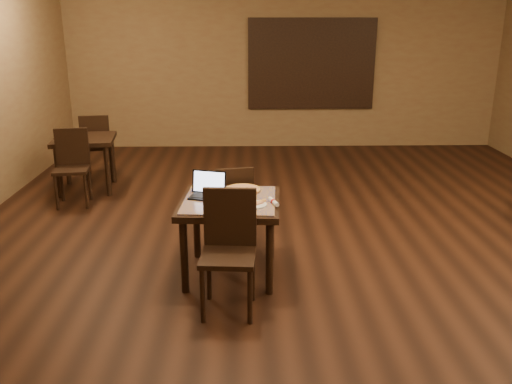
{
  "coord_description": "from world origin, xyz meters",
  "views": [
    {
      "loc": [
        -0.73,
        -5.23,
        2.38
      ],
      "look_at": [
        -0.64,
        -0.52,
        0.85
      ],
      "focal_mm": 38.0,
      "sensor_mm": 36.0,
      "label": 1
    }
  ],
  "objects_px": {
    "chair_main_near": "(229,243)",
    "other_table_b": "(85,146)",
    "tiled_table": "(230,210)",
    "other_table_b_chair_far": "(97,143)",
    "other_table_b_chair_near": "(72,162)",
    "chair_main_far": "(233,202)",
    "pizza_pan": "(243,191)",
    "laptop": "(209,190)"
  },
  "relations": [
    {
      "from": "tiled_table",
      "to": "chair_main_near",
      "type": "height_order",
      "value": "chair_main_near"
    },
    {
      "from": "tiled_table",
      "to": "chair_main_near",
      "type": "relative_size",
      "value": 0.95
    },
    {
      "from": "other_table_b",
      "to": "other_table_b_chair_near",
      "type": "distance_m",
      "value": 0.58
    },
    {
      "from": "chair_main_near",
      "to": "laptop",
      "type": "height_order",
      "value": "chair_main_near"
    },
    {
      "from": "chair_main_far",
      "to": "pizza_pan",
      "type": "distance_m",
      "value": 0.47
    },
    {
      "from": "chair_main_far",
      "to": "other_table_b_chair_far",
      "type": "distance_m",
      "value": 3.44
    },
    {
      "from": "chair_main_far",
      "to": "other_table_b",
      "type": "relative_size",
      "value": 1.0
    },
    {
      "from": "laptop",
      "to": "chair_main_near",
      "type": "bearing_deg",
      "value": -58.21
    },
    {
      "from": "chair_main_near",
      "to": "other_table_b_chair_near",
      "type": "distance_m",
      "value": 3.5
    },
    {
      "from": "laptop",
      "to": "other_table_b_chair_far",
      "type": "xyz_separation_m",
      "value": [
        -1.91,
        3.22,
        -0.26
      ]
    },
    {
      "from": "pizza_pan",
      "to": "chair_main_near",
      "type": "bearing_deg",
      "value": -97.6
    },
    {
      "from": "chair_main_far",
      "to": "other_table_b_chair_near",
      "type": "height_order",
      "value": "other_table_b_chair_near"
    },
    {
      "from": "other_table_b",
      "to": "laptop",
      "type": "bearing_deg",
      "value": -61.17
    },
    {
      "from": "other_table_b",
      "to": "other_table_b_chair_far",
      "type": "distance_m",
      "value": 0.58
    },
    {
      "from": "chair_main_far",
      "to": "other_table_b_chair_far",
      "type": "relative_size",
      "value": 0.92
    },
    {
      "from": "chair_main_far",
      "to": "other_table_b",
      "type": "bearing_deg",
      "value": -56.61
    },
    {
      "from": "tiled_table",
      "to": "other_table_b_chair_near",
      "type": "distance_m",
      "value": 3.04
    },
    {
      "from": "chair_main_near",
      "to": "other_table_b",
      "type": "distance_m",
      "value": 3.97
    },
    {
      "from": "chair_main_near",
      "to": "other_table_b_chair_far",
      "type": "bearing_deg",
      "value": 122.51
    },
    {
      "from": "chair_main_near",
      "to": "other_table_b",
      "type": "height_order",
      "value": "chair_main_near"
    },
    {
      "from": "chair_main_far",
      "to": "other_table_b",
      "type": "distance_m",
      "value": 3.01
    },
    {
      "from": "other_table_b",
      "to": "other_table_b_chair_far",
      "type": "height_order",
      "value": "other_table_b_chair_far"
    },
    {
      "from": "other_table_b",
      "to": "chair_main_far",
      "type": "bearing_deg",
      "value": -52.0
    },
    {
      "from": "other_table_b_chair_near",
      "to": "chair_main_far",
      "type": "bearing_deg",
      "value": -42.9
    },
    {
      "from": "tiled_table",
      "to": "other_table_b_chair_far",
      "type": "xyz_separation_m",
      "value": [
        -2.11,
        3.32,
        -0.1
      ]
    },
    {
      "from": "other_table_b",
      "to": "other_table_b_chair_far",
      "type": "xyz_separation_m",
      "value": [
        0.01,
        0.58,
        -0.08
      ]
    },
    {
      "from": "tiled_table",
      "to": "chair_main_far",
      "type": "height_order",
      "value": "chair_main_far"
    },
    {
      "from": "pizza_pan",
      "to": "other_table_b",
      "type": "relative_size",
      "value": 0.35
    },
    {
      "from": "other_table_b",
      "to": "other_table_b_chair_near",
      "type": "height_order",
      "value": "other_table_b_chair_near"
    },
    {
      "from": "tiled_table",
      "to": "other_table_b_chair_far",
      "type": "relative_size",
      "value": 0.98
    },
    {
      "from": "other_table_b_chair_far",
      "to": "chair_main_near",
      "type": "bearing_deg",
      "value": 111.09
    },
    {
      "from": "pizza_pan",
      "to": "chair_main_far",
      "type": "bearing_deg",
      "value": 105.2
    },
    {
      "from": "pizza_pan",
      "to": "other_table_b_chair_near",
      "type": "relative_size",
      "value": 0.33
    },
    {
      "from": "pizza_pan",
      "to": "other_table_b",
      "type": "xyz_separation_m",
      "value": [
        -2.24,
        2.5,
        -0.13
      ]
    },
    {
      "from": "laptop",
      "to": "other_table_b_chair_far",
      "type": "height_order",
      "value": "same"
    },
    {
      "from": "tiled_table",
      "to": "pizza_pan",
      "type": "xyz_separation_m",
      "value": [
        0.12,
        0.24,
        0.11
      ]
    },
    {
      "from": "other_table_b_chair_near",
      "to": "other_table_b_chair_far",
      "type": "bearing_deg",
      "value": 81.73
    },
    {
      "from": "tiled_table",
      "to": "other_table_b",
      "type": "relative_size",
      "value": 1.07
    },
    {
      "from": "other_table_b_chair_near",
      "to": "other_table_b_chair_far",
      "type": "height_order",
      "value": "same"
    },
    {
      "from": "laptop",
      "to": "other_table_b",
      "type": "relative_size",
      "value": 0.42
    },
    {
      "from": "tiled_table",
      "to": "other_table_b_chair_near",
      "type": "bearing_deg",
      "value": 138.12
    },
    {
      "from": "chair_main_far",
      "to": "other_table_b",
      "type": "xyz_separation_m",
      "value": [
        -2.14,
        2.12,
        0.12
      ]
    }
  ]
}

